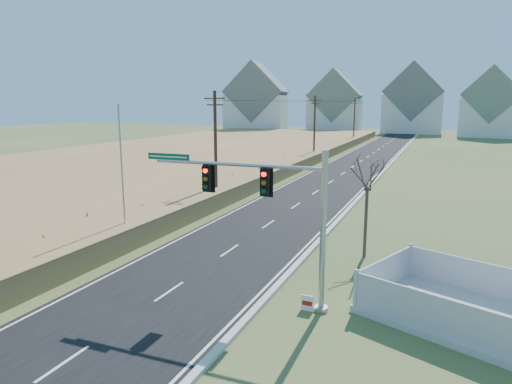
{
  "coord_description": "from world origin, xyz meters",
  "views": [
    {
      "loc": [
        10.53,
        -17.66,
        8.09
      ],
      "look_at": [
        1.44,
        4.34,
        3.4
      ],
      "focal_mm": 32.0,
      "sensor_mm": 36.0,
      "label": 1
    }
  ],
  "objects_px": {
    "flagpole": "(123,190)",
    "fence_enclosure": "(467,313)",
    "traffic_signal_mast": "(278,209)",
    "bare_tree": "(368,172)",
    "open_sign": "(307,303)"
  },
  "relations": [
    {
      "from": "traffic_signal_mast",
      "to": "open_sign",
      "type": "bearing_deg",
      "value": -9.31
    },
    {
      "from": "traffic_signal_mast",
      "to": "fence_enclosure",
      "type": "relative_size",
      "value": 0.95
    },
    {
      "from": "traffic_signal_mast",
      "to": "flagpole",
      "type": "xyz_separation_m",
      "value": [
        -10.78,
        4.09,
        -0.79
      ]
    },
    {
      "from": "traffic_signal_mast",
      "to": "fence_enclosure",
      "type": "height_order",
      "value": "traffic_signal_mast"
    },
    {
      "from": "fence_enclosure",
      "to": "bare_tree",
      "type": "xyz_separation_m",
      "value": [
        -4.79,
        5.94,
        4.24
      ]
    },
    {
      "from": "open_sign",
      "to": "flagpole",
      "type": "height_order",
      "value": "flagpole"
    },
    {
      "from": "open_sign",
      "to": "bare_tree",
      "type": "bearing_deg",
      "value": 84.5
    },
    {
      "from": "flagpole",
      "to": "bare_tree",
      "type": "height_order",
      "value": "flagpole"
    },
    {
      "from": "flagpole",
      "to": "fence_enclosure",
      "type": "bearing_deg",
      "value": -8.78
    },
    {
      "from": "fence_enclosure",
      "to": "flagpole",
      "type": "relative_size",
      "value": 1.06
    },
    {
      "from": "traffic_signal_mast",
      "to": "fence_enclosure",
      "type": "bearing_deg",
      "value": 9.56
    },
    {
      "from": "traffic_signal_mast",
      "to": "fence_enclosure",
      "type": "xyz_separation_m",
      "value": [
        7.12,
        1.32,
        -3.69
      ]
    },
    {
      "from": "traffic_signal_mast",
      "to": "bare_tree",
      "type": "height_order",
      "value": "traffic_signal_mast"
    },
    {
      "from": "bare_tree",
      "to": "traffic_signal_mast",
      "type": "bearing_deg",
      "value": -107.76
    },
    {
      "from": "traffic_signal_mast",
      "to": "open_sign",
      "type": "xyz_separation_m",
      "value": [
        1.33,
        -0.2,
        -3.66
      ]
    }
  ]
}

